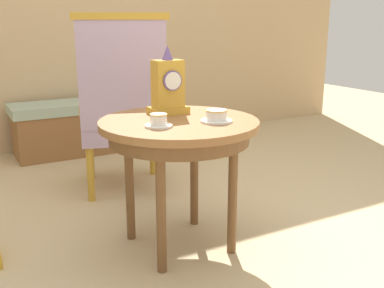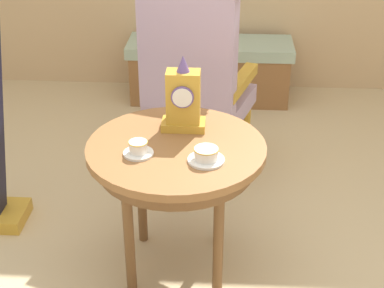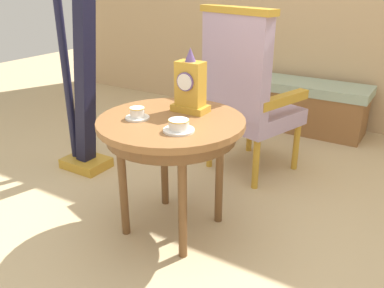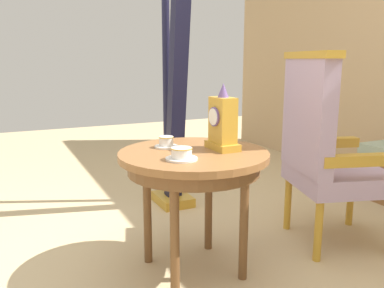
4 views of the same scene
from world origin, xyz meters
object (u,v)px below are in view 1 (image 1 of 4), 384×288
object	(u,v)px
mantel_clock	(168,87)
armchair	(123,103)
teacup_left	(159,121)
window_bench	(85,126)
side_table	(179,135)
teacup_right	(216,116)

from	to	relation	value
mantel_clock	armchair	xyz separation A→B (m)	(0.01, 0.68, -0.19)
teacup_left	window_bench	distance (m)	2.07
side_table	armchair	bearing A→B (deg)	87.88
armchair	mantel_clock	bearing A→B (deg)	-90.96
side_table	teacup_left	distance (m)	0.20
side_table	window_bench	bearing A→B (deg)	87.56
side_table	teacup_left	size ratio (longest dim) A/B	6.12
teacup_left	armchair	xyz separation A→B (m)	(0.18, 0.92, -0.08)
teacup_right	mantel_clock	xyz separation A→B (m)	(-0.11, 0.28, 0.11)
side_table	teacup_right	size ratio (longest dim) A/B	5.10
side_table	mantel_clock	bearing A→B (deg)	82.67
side_table	mantel_clock	xyz separation A→B (m)	(0.02, 0.15, 0.21)
window_bench	armchair	bearing A→B (deg)	-92.69
teacup_left	armchair	bearing A→B (deg)	79.19
teacup_right	window_bench	bearing A→B (deg)	91.34
teacup_right	mantel_clock	bearing A→B (deg)	111.65
mantel_clock	window_bench	distance (m)	1.85
mantel_clock	window_bench	size ratio (longest dim) A/B	0.28
side_table	teacup_right	xyz separation A→B (m)	(0.13, -0.12, 0.10)
teacup_right	window_bench	world-z (taller)	teacup_right
teacup_right	armchair	bearing A→B (deg)	95.86
mantel_clock	side_table	bearing A→B (deg)	-97.33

